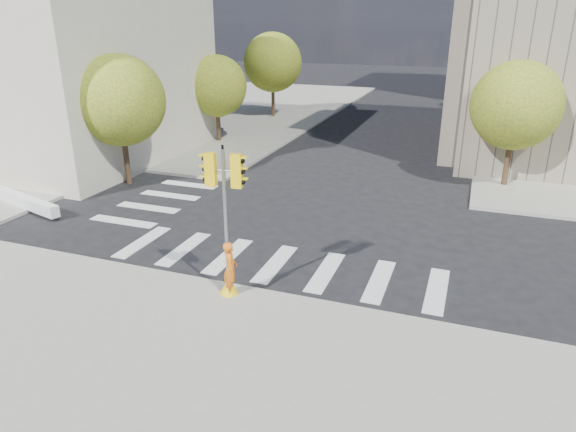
% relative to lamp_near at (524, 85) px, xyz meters
% --- Properties ---
extents(ground, '(160.00, 160.00, 0.00)m').
position_rel_lamp_near_xyz_m(ground, '(-8.00, -14.00, -4.58)').
color(ground, black).
rests_on(ground, ground).
extents(sidewalk_far_left, '(28.00, 40.00, 0.15)m').
position_rel_lamp_near_xyz_m(sidewalk_far_left, '(-28.00, 12.00, -4.50)').
color(sidewalk_far_left, gray).
rests_on(sidewalk_far_left, ground).
extents(classical_building, '(19.00, 15.00, 12.70)m').
position_rel_lamp_near_xyz_m(classical_building, '(-28.00, -6.00, 1.86)').
color(classical_building, beige).
rests_on(classical_building, ground).
extents(tree_lw_near, '(4.40, 4.40, 6.41)m').
position_rel_lamp_near_xyz_m(tree_lw_near, '(-18.50, -10.00, -0.38)').
color(tree_lw_near, '#382616').
rests_on(tree_lw_near, ground).
extents(tree_lw_mid, '(4.00, 4.00, 5.77)m').
position_rel_lamp_near_xyz_m(tree_lw_mid, '(-18.50, 0.00, -0.82)').
color(tree_lw_mid, '#382616').
rests_on(tree_lw_mid, ground).
extents(tree_lw_far, '(4.80, 4.80, 6.95)m').
position_rel_lamp_near_xyz_m(tree_lw_far, '(-18.50, 10.00, -0.04)').
color(tree_lw_far, '#382616').
rests_on(tree_lw_far, ground).
extents(tree_re_near, '(4.20, 4.20, 6.16)m').
position_rel_lamp_near_xyz_m(tree_re_near, '(-0.50, -4.00, -0.53)').
color(tree_re_near, '#382616').
rests_on(tree_re_near, ground).
extents(tree_re_mid, '(4.60, 4.60, 6.66)m').
position_rel_lamp_near_xyz_m(tree_re_mid, '(-0.50, 8.00, -0.23)').
color(tree_re_mid, '#382616').
rests_on(tree_re_mid, ground).
extents(tree_re_far, '(4.00, 4.00, 5.88)m').
position_rel_lamp_near_xyz_m(tree_re_far, '(-0.50, 20.00, -0.71)').
color(tree_re_far, '#382616').
rests_on(tree_re_far, ground).
extents(lamp_near, '(0.35, 0.18, 8.11)m').
position_rel_lamp_near_xyz_m(lamp_near, '(0.00, 0.00, 0.00)').
color(lamp_near, black).
rests_on(lamp_near, sidewalk_far_right).
extents(lamp_far, '(0.35, 0.18, 8.11)m').
position_rel_lamp_near_xyz_m(lamp_far, '(0.00, 14.00, 0.00)').
color(lamp_far, black).
rests_on(lamp_far, sidewalk_far_right).
extents(traffic_signal, '(1.08, 0.56, 4.56)m').
position_rel_lamp_near_xyz_m(traffic_signal, '(-8.57, -18.60, -2.50)').
color(traffic_signal, yellow).
rests_on(traffic_signal, sidewalk_near).
extents(photographer, '(0.66, 0.73, 1.69)m').
position_rel_lamp_near_xyz_m(photographer, '(-8.50, -18.60, -3.59)').
color(photographer, orange).
rests_on(photographer, sidewalk_near).
extents(planter_wall, '(5.89, 1.99, 0.50)m').
position_rel_lamp_near_xyz_m(planter_wall, '(-21.00, -14.64, -4.18)').
color(planter_wall, white).
rests_on(planter_wall, sidewalk_left_near).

